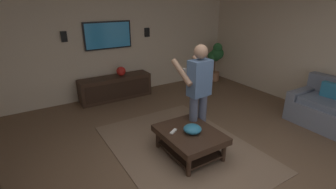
% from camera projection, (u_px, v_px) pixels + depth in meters
% --- Properties ---
extents(ground_plane, '(8.38, 8.38, 0.00)m').
position_uv_depth(ground_plane, '(201.00, 169.00, 3.57)').
color(ground_plane, brown).
extents(wall_back_tv, '(0.10, 6.98, 2.81)m').
position_uv_depth(wall_back_tv, '(109.00, 38.00, 5.87)').
color(wall_back_tv, '#C6B299').
rests_on(wall_back_tv, ground).
extents(area_rug, '(2.79, 2.02, 0.01)m').
position_uv_depth(area_rug, '(182.00, 147.00, 4.07)').
color(area_rug, '#7A604C').
rests_on(area_rug, ground).
extents(coffee_table, '(1.00, 0.80, 0.40)m').
position_uv_depth(coffee_table, '(190.00, 137.00, 3.81)').
color(coffee_table, '#332116').
rests_on(coffee_table, ground).
extents(media_console, '(0.45, 1.70, 0.55)m').
position_uv_depth(media_console, '(116.00, 88.00, 5.99)').
color(media_console, '#332116').
rests_on(media_console, ground).
extents(tv, '(0.05, 1.11, 0.63)m').
position_uv_depth(tv, '(108.00, 35.00, 5.74)').
color(tv, black).
extents(person_standing, '(0.56, 0.56, 1.64)m').
position_uv_depth(person_standing, '(198.00, 88.00, 4.00)').
color(person_standing, '#4C5166').
rests_on(person_standing, ground).
extents(potted_plant_tall, '(0.41, 0.41, 1.12)m').
position_uv_depth(potted_plant_tall, '(216.00, 58.00, 7.16)').
color(potted_plant_tall, '#9E6B4C').
rests_on(potted_plant_tall, ground).
extents(bowl, '(0.27, 0.27, 0.12)m').
position_uv_depth(bowl, '(192.00, 129.00, 3.72)').
color(bowl, teal).
rests_on(bowl, coffee_table).
extents(remote_white, '(0.11, 0.15, 0.02)m').
position_uv_depth(remote_white, '(173.00, 131.00, 3.75)').
color(remote_white, white).
rests_on(remote_white, coffee_table).
extents(vase_round, '(0.22, 0.22, 0.22)m').
position_uv_depth(vase_round, '(121.00, 71.00, 5.93)').
color(vase_round, red).
rests_on(vase_round, media_console).
extents(wall_speaker_left, '(0.06, 0.12, 0.22)m').
position_uv_depth(wall_speaker_left, '(147.00, 32.00, 6.25)').
color(wall_speaker_left, black).
extents(wall_speaker_right, '(0.06, 0.12, 0.22)m').
position_uv_depth(wall_speaker_right, '(64.00, 37.00, 5.27)').
color(wall_speaker_right, black).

